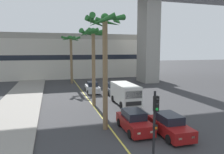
{
  "coord_description": "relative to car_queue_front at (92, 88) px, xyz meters",
  "views": [
    {
      "loc": [
        -4.37,
        -1.16,
        6.2
      ],
      "look_at": [
        0.0,
        14.0,
        4.18
      ],
      "focal_mm": 34.08,
      "sensor_mm": 36.0,
      "label": 1
    }
  ],
  "objects": [
    {
      "name": "traffic_light_median_near",
      "position": [
        -0.85,
        -20.96,
        1.99
      ],
      "size": [
        0.24,
        0.37,
        4.2
      ],
      "color": "black",
      "rests_on": "ground"
    },
    {
      "name": "pier_building_backdrop",
      "position": [
        -1.32,
        19.1,
        4.03
      ],
      "size": [
        33.63,
        8.04,
        9.63
      ],
      "color": "beige",
      "rests_on": "ground"
    },
    {
      "name": "palm_tree_far_median",
      "position": [
        -1.74,
        -14.51,
        6.25
      ],
      "size": [
        2.91,
        3.06,
        8.88
      ],
      "color": "brown",
      "rests_on": "ground"
    },
    {
      "name": "palm_tree_mid_median",
      "position": [
        -1.17,
        -7.18,
        6.3
      ],
      "size": [
        3.14,
        3.18,
        8.54
      ],
      "color": "brown",
      "rests_on": "ground"
    },
    {
      "name": "palm_tree_near_median",
      "position": [
        -2.04,
        9.55,
        6.12
      ],
      "size": [
        3.5,
        3.53,
        8.75
      ],
      "color": "brown",
      "rests_on": "ground"
    },
    {
      "name": "lane_stripe_center",
      "position": [
        -1.32,
        -4.93,
        -0.72
      ],
      "size": [
        0.14,
        56.0,
        0.01
      ],
      "primitive_type": "cube",
      "color": "#DBCC4C",
      "rests_on": "ground"
    },
    {
      "name": "delivery_van",
      "position": [
        2.3,
        -7.76,
        0.57
      ],
      "size": [
        2.18,
        5.26,
        2.36
      ],
      "color": "silver",
      "rests_on": "ground"
    },
    {
      "name": "car_queue_fourth",
      "position": [
        0.32,
        -15.42,
        0.0
      ],
      "size": [
        1.87,
        4.12,
        1.56
      ],
      "color": "maroon",
      "rests_on": "ground"
    },
    {
      "name": "car_queue_front",
      "position": [
        0.0,
        0.0,
        0.0
      ],
      "size": [
        1.92,
        4.14,
        1.56
      ],
      "color": "#B7BABF",
      "rests_on": "ground"
    },
    {
      "name": "car_queue_third",
      "position": [
        2.46,
        -16.97,
        0.0
      ],
      "size": [
        1.87,
        4.12,
        1.56
      ],
      "color": "maroon",
      "rests_on": "ground"
    },
    {
      "name": "car_queue_second",
      "position": [
        2.52,
        -1.54,
        0.0
      ],
      "size": [
        1.89,
        4.13,
        1.56
      ],
      "color": "#4C5156",
      "rests_on": "ground"
    },
    {
      "name": "sidewalk_left",
      "position": [
        -9.32,
        -12.93,
        -0.65
      ],
      "size": [
        4.8,
        80.0,
        0.15
      ],
      "primitive_type": "cube",
      "color": "gray",
      "rests_on": "ground"
    }
  ]
}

